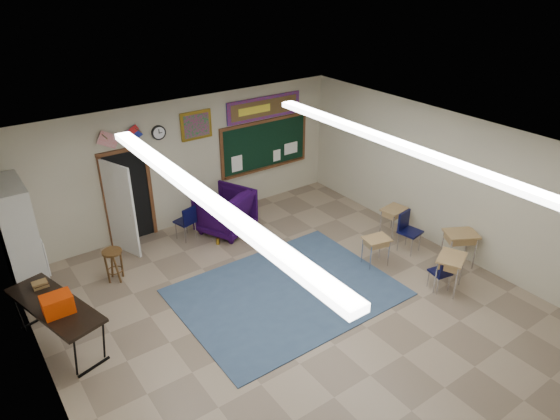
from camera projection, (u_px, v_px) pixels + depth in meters
floor at (304, 319)px, 8.87m from camera, size 9.00×9.00×0.00m
back_wall at (185, 163)px, 11.44m from camera, size 8.00×0.04×3.00m
left_wall at (50, 346)px, 6.11m from camera, size 0.04×9.00×3.00m
right_wall at (459, 188)px, 10.25m from camera, size 0.04×9.00×3.00m
ceiling at (308, 161)px, 7.50m from camera, size 8.00×9.00×0.04m
area_rug at (287, 292)px, 9.55m from camera, size 4.00×3.00×0.02m
fluorescent_strips at (308, 165)px, 7.53m from camera, size 3.86×6.00×0.10m
doorway at (126, 200)px, 10.76m from camera, size 1.10×0.89×2.16m
chalkboard at (265, 146)px, 12.57m from camera, size 2.55×0.14×1.30m
bulletin_board at (264, 108)px, 12.12m from camera, size 2.10×0.05×0.55m
framed_art_print at (196, 125)px, 11.21m from camera, size 0.75×0.05×0.65m
wall_clock at (159, 133)px, 10.74m from camera, size 0.32×0.05×0.32m
wall_flags at (120, 135)px, 10.22m from camera, size 1.16×0.06×0.70m
storage_cabinet at (19, 238)px, 9.23m from camera, size 0.59×1.25×2.20m
wingback_armchair at (225, 211)px, 11.47m from camera, size 1.44×1.46×1.01m
student_chair_reading at (185, 222)px, 11.20m from camera, size 0.51×0.51×0.83m
student_chair_desk_a at (440, 273)px, 9.50m from camera, size 0.43×0.43×0.73m
student_chair_desk_b at (410, 233)px, 10.70m from camera, size 0.52×0.52×0.89m
student_desk_front_left at (376, 250)px, 10.27m from camera, size 0.60×0.49×0.63m
student_desk_front_right at (393, 220)px, 11.38m from camera, size 0.61×0.50×0.67m
student_desk_back_left at (449, 271)px, 9.47m from camera, size 0.75×0.67×0.74m
student_desk_back_right at (459, 247)px, 10.22m from camera, size 0.79×0.73×0.76m
folding_table at (59, 323)px, 8.09m from camera, size 1.18×2.10×1.13m
wooden_stool at (114, 265)px, 9.78m from camera, size 0.38×0.38×0.67m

